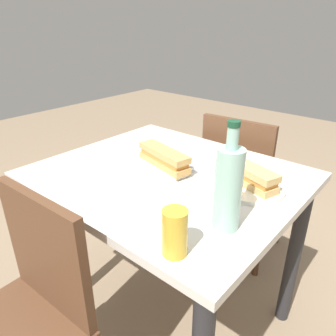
{
  "coord_description": "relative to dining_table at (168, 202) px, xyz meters",
  "views": [
    {
      "loc": [
        0.73,
        -0.85,
        1.31
      ],
      "look_at": [
        0.0,
        0.0,
        0.79
      ],
      "focal_mm": 34.15,
      "sensor_mm": 36.0,
      "label": 1
    }
  ],
  "objects": [
    {
      "name": "plate_far",
      "position": [
        0.31,
        0.09,
        0.14
      ],
      "size": [
        0.23,
        0.23,
        0.01
      ],
      "primitive_type": "cylinder",
      "color": "silver",
      "rests_on": "dining_table"
    },
    {
      "name": "knife_far",
      "position": [
        0.31,
        0.14,
        0.15
      ],
      "size": [
        0.18,
        0.04,
        0.01
      ],
      "color": "silver",
      "rests_on": "plate_far"
    },
    {
      "name": "baguette_sandwich_near",
      "position": [
        -0.04,
        0.02,
        0.18
      ],
      "size": [
        0.26,
        0.12,
        0.07
      ],
      "color": "tan",
      "rests_on": "plate_near"
    },
    {
      "name": "dining_table",
      "position": [
        0.0,
        0.0,
        0.0
      ],
      "size": [
        0.97,
        0.83,
        0.77
      ],
      "color": "beige",
      "rests_on": "ground"
    },
    {
      "name": "knife_near",
      "position": [
        -0.04,
        0.07,
        0.15
      ],
      "size": [
        0.18,
        0.02,
        0.01
      ],
      "color": "silver",
      "rests_on": "plate_near"
    },
    {
      "name": "paper_napkin",
      "position": [
        -0.29,
        0.03,
        0.14
      ],
      "size": [
        0.14,
        0.14,
        0.0
      ],
      "primitive_type": "cube",
      "rotation": [
        0.0,
        0.0,
        0.02
      ],
      "color": "white",
      "rests_on": "dining_table"
    },
    {
      "name": "baguette_sandwich_far",
      "position": [
        0.31,
        0.09,
        0.18
      ],
      "size": [
        0.2,
        0.13,
        0.07
      ],
      "color": "tan",
      "rests_on": "plate_far"
    },
    {
      "name": "chair_far",
      "position": [
        0.01,
        0.61,
        -0.14
      ],
      "size": [
        0.43,
        0.43,
        0.87
      ],
      "color": "brown",
      "rests_on": "ground"
    },
    {
      "name": "beer_glass",
      "position": [
        0.32,
        -0.35,
        0.2
      ],
      "size": [
        0.07,
        0.07,
        0.13
      ],
      "primitive_type": "cylinder",
      "color": "gold",
      "rests_on": "dining_table"
    },
    {
      "name": "water_bottle",
      "position": [
        0.36,
        -0.16,
        0.26
      ],
      "size": [
        0.08,
        0.08,
        0.31
      ],
      "color": "#99C6B7",
      "rests_on": "dining_table"
    },
    {
      "name": "plate_near",
      "position": [
        -0.04,
        0.02,
        0.14
      ],
      "size": [
        0.23,
        0.23,
        0.01
      ],
      "primitive_type": "cylinder",
      "color": "white",
      "rests_on": "dining_table"
    },
    {
      "name": "chair_near",
      "position": [
        -0.04,
        -0.61,
        -0.14
      ],
      "size": [
        0.42,
        0.42,
        0.87
      ],
      "color": "brown",
      "rests_on": "ground"
    },
    {
      "name": "ground_plane",
      "position": [
        0.0,
        0.0,
        -0.64
      ],
      "size": [
        8.0,
        8.0,
        0.0
      ],
      "primitive_type": "plane",
      "color": "#8C755B"
    }
  ]
}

